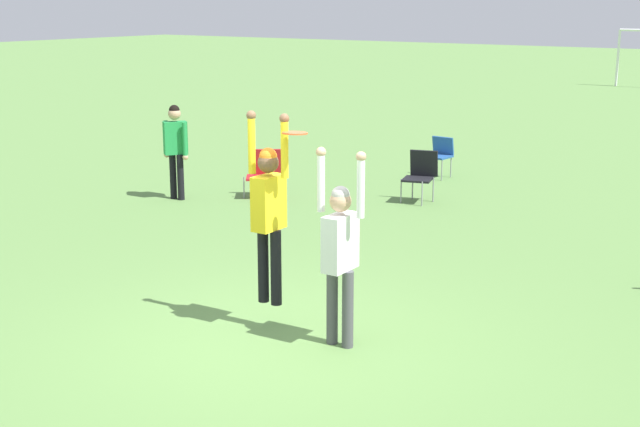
{
  "coord_description": "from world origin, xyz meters",
  "views": [
    {
      "loc": [
        5.5,
        -7.04,
        3.53
      ],
      "look_at": [
        0.24,
        0.58,
        1.3
      ],
      "focal_mm": 50.0,
      "sensor_mm": 36.0,
      "label": 1
    }
  ],
  "objects_px": {
    "camping_chair_4": "(264,171)",
    "person_spectator_near": "(176,143)",
    "person_defending": "(340,244)",
    "person_jumping": "(269,204)",
    "frisbee": "(295,133)",
    "camping_chair_0": "(440,153)",
    "camping_chair_3": "(421,172)"
  },
  "relations": [
    {
      "from": "camping_chair_0",
      "to": "person_spectator_near",
      "type": "distance_m",
      "value": 5.44
    },
    {
      "from": "camping_chair_0",
      "to": "camping_chair_3",
      "type": "height_order",
      "value": "camping_chair_3"
    },
    {
      "from": "person_jumping",
      "to": "frisbee",
      "type": "distance_m",
      "value": 0.91
    },
    {
      "from": "frisbee",
      "to": "camping_chair_4",
      "type": "bearing_deg",
      "value": 130.91
    },
    {
      "from": "person_defending",
      "to": "frisbee",
      "type": "distance_m",
      "value": 1.22
    },
    {
      "from": "camping_chair_3",
      "to": "person_spectator_near",
      "type": "relative_size",
      "value": 0.54
    },
    {
      "from": "person_jumping",
      "to": "frisbee",
      "type": "bearing_deg",
      "value": -102.55
    },
    {
      "from": "frisbee",
      "to": "camping_chair_0",
      "type": "xyz_separation_m",
      "value": [
        -2.82,
        8.81,
        -1.71
      ]
    },
    {
      "from": "frisbee",
      "to": "person_spectator_near",
      "type": "height_order",
      "value": "frisbee"
    },
    {
      "from": "person_jumping",
      "to": "camping_chair_0",
      "type": "xyz_separation_m",
      "value": [
        -2.4,
        8.72,
        -0.9
      ]
    },
    {
      "from": "camping_chair_3",
      "to": "camping_chair_4",
      "type": "distance_m",
      "value": 2.85
    },
    {
      "from": "camping_chair_0",
      "to": "person_spectator_near",
      "type": "bearing_deg",
      "value": 60.63
    },
    {
      "from": "person_spectator_near",
      "to": "camping_chair_4",
      "type": "bearing_deg",
      "value": -11.83
    },
    {
      "from": "camping_chair_4",
      "to": "person_defending",
      "type": "bearing_deg",
      "value": 98.06
    },
    {
      "from": "person_defending",
      "to": "frisbee",
      "type": "xyz_separation_m",
      "value": [
        -0.49,
        -0.1,
        1.11
      ]
    },
    {
      "from": "person_defending",
      "to": "camping_chair_3",
      "type": "distance_m",
      "value": 7.02
    },
    {
      "from": "camping_chair_3",
      "to": "camping_chair_0",
      "type": "bearing_deg",
      "value": -88.13
    },
    {
      "from": "person_defending",
      "to": "person_spectator_near",
      "type": "relative_size",
      "value": 1.22
    },
    {
      "from": "person_defending",
      "to": "person_spectator_near",
      "type": "xyz_separation_m",
      "value": [
        -6.28,
        4.17,
        -0.07
      ]
    },
    {
      "from": "camping_chair_4",
      "to": "frisbee",
      "type": "bearing_deg",
      "value": 94.63
    },
    {
      "from": "frisbee",
      "to": "camping_chair_4",
      "type": "relative_size",
      "value": 0.31
    },
    {
      "from": "person_jumping",
      "to": "camping_chair_0",
      "type": "height_order",
      "value": "person_jumping"
    },
    {
      "from": "frisbee",
      "to": "person_spectator_near",
      "type": "relative_size",
      "value": 0.16
    },
    {
      "from": "camping_chair_4",
      "to": "person_spectator_near",
      "type": "distance_m",
      "value": 1.66
    },
    {
      "from": "camping_chair_0",
      "to": "camping_chair_3",
      "type": "relative_size",
      "value": 0.89
    },
    {
      "from": "person_jumping",
      "to": "camping_chair_4",
      "type": "height_order",
      "value": "person_jumping"
    },
    {
      "from": "person_jumping",
      "to": "camping_chair_4",
      "type": "xyz_separation_m",
      "value": [
        -4.21,
        5.25,
        -0.92
      ]
    },
    {
      "from": "person_defending",
      "to": "person_jumping",
      "type": "bearing_deg",
      "value": -90.0
    },
    {
      "from": "person_jumping",
      "to": "person_spectator_near",
      "type": "xyz_separation_m",
      "value": [
        -5.37,
        4.19,
        -0.38
      ]
    },
    {
      "from": "camping_chair_4",
      "to": "camping_chair_0",
      "type": "bearing_deg",
      "value": -153.81
    },
    {
      "from": "person_defending",
      "to": "camping_chair_0",
      "type": "bearing_deg",
      "value": -160.3
    },
    {
      "from": "person_defending",
      "to": "camping_chair_3",
      "type": "height_order",
      "value": "person_defending"
    }
  ]
}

